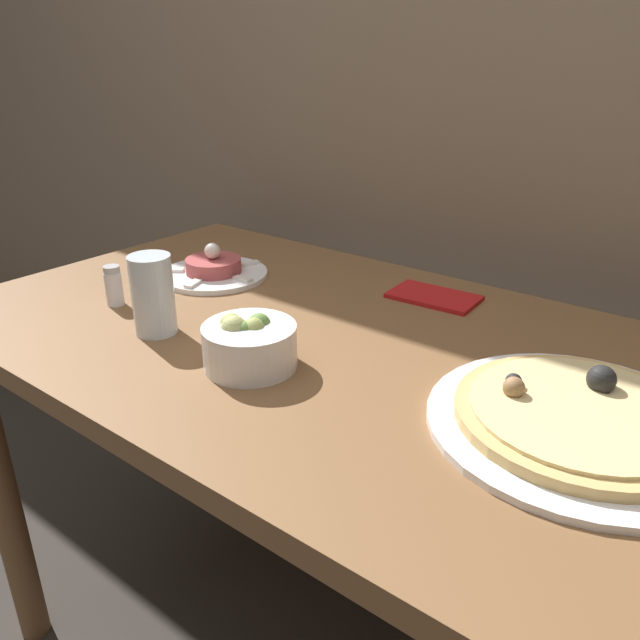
{
  "coord_description": "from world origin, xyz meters",
  "views": [
    {
      "loc": [
        0.48,
        -0.34,
        1.21
      ],
      "look_at": [
        -0.06,
        0.34,
        0.83
      ],
      "focal_mm": 35.0,
      "sensor_mm": 36.0,
      "label": 1
    }
  ],
  "objects": [
    {
      "name": "dining_table",
      "position": [
        0.0,
        0.37,
        0.68
      ],
      "size": [
        1.42,
        0.74,
        0.79
      ],
      "color": "brown",
      "rests_on": "ground_plane"
    },
    {
      "name": "pizza_plate",
      "position": [
        0.33,
        0.35,
        0.8
      ],
      "size": [
        0.36,
        0.36,
        0.06
      ],
      "color": "white",
      "rests_on": "dining_table"
    },
    {
      "name": "tartare_plate",
      "position": [
        -0.41,
        0.45,
        0.8
      ],
      "size": [
        0.21,
        0.21,
        0.07
      ],
      "color": "white",
      "rests_on": "dining_table"
    },
    {
      "name": "small_bowl",
      "position": [
        -0.09,
        0.22,
        0.82
      ],
      "size": [
        0.13,
        0.13,
        0.08
      ],
      "color": "white",
      "rests_on": "dining_table"
    },
    {
      "name": "drinking_glass",
      "position": [
        -0.29,
        0.21,
        0.85
      ],
      "size": [
        0.07,
        0.07,
        0.13
      ],
      "color": "silver",
      "rests_on": "dining_table"
    },
    {
      "name": "napkin",
      "position": [
        -0.01,
        0.62,
        0.79
      ],
      "size": [
        0.16,
        0.1,
        0.01
      ],
      "color": "red",
      "rests_on": "dining_table"
    },
    {
      "name": "salt_shaker",
      "position": [
        -0.44,
        0.24,
        0.82
      ],
      "size": [
        0.03,
        0.03,
        0.07
      ],
      "color": "silver",
      "rests_on": "dining_table"
    }
  ]
}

